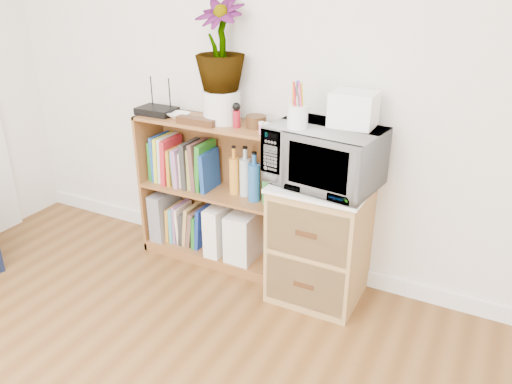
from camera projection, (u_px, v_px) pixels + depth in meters
The scene contains 21 objects.
skirting_board at pixel (273, 253), 3.33m from camera, with size 4.00×0.02×0.10m, color white.
bookshelf at pixel (215, 193), 3.19m from camera, with size 1.00×0.30×0.95m, color brown.
wicker_unit at pixel (320, 242), 2.87m from camera, with size 0.50×0.45×0.70m, color #9E7542.
microwave at pixel (324, 156), 2.65m from camera, with size 0.58×0.39×0.32m, color silver.
pen_cup at pixel (297, 117), 2.55m from camera, with size 0.11×0.11×0.12m, color white.
small_appliance at pixel (354, 109), 2.57m from camera, with size 0.23×0.19×0.18m, color white.
router at pixel (157, 111), 3.14m from camera, with size 0.24×0.16×0.04m, color black.
white_bowl at pixel (179, 115), 3.06m from camera, with size 0.13×0.13×0.03m, color white.
plant_pot at pixel (222, 106), 2.95m from camera, with size 0.22×0.22×0.19m, color silver.
potted_plant at pixel (220, 45), 2.81m from camera, with size 0.29×0.29×0.51m, color #38752F.
trinket_box at pixel (196, 121), 2.93m from camera, with size 0.25×0.06×0.04m, color #341F0E.
kokeshi_doll at pixel (237, 119), 2.87m from camera, with size 0.04×0.04×0.10m, color maroon.
wooden_bowl at pixel (256, 122), 2.87m from camera, with size 0.12×0.12×0.07m, color #38210F.
paint_jars at pixel (267, 130), 2.74m from camera, with size 0.11×0.04×0.06m, color pink.
file_box at pixel (166, 214), 3.46m from camera, with size 0.10×0.26×0.33m, color slate.
magazine_holder_left at pixel (220, 228), 3.27m from camera, with size 0.10×0.26×0.33m, color white.
magazine_holder_mid at pixel (239, 234), 3.21m from camera, with size 0.10×0.25×0.31m, color white.
magazine_holder_right at pixel (249, 236), 3.18m from camera, with size 0.10×0.26×0.32m, color silver.
cookbooks at pixel (182, 163), 3.23m from camera, with size 0.45×0.20×0.31m.
liquor_bottles at pixel (251, 175), 3.01m from camera, with size 0.31×0.07×0.31m.
lower_books at pixel (189, 224), 3.40m from camera, with size 0.29×0.19×0.29m.
Camera 1 is at (1.22, -0.37, 1.78)m, focal length 35.00 mm.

